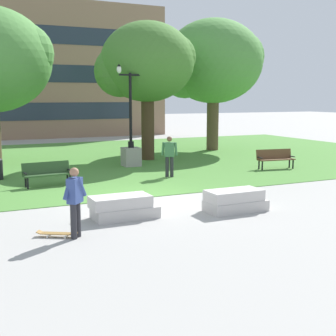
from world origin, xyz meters
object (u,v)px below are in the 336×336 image
object	(u,v)px
park_bench_near_left	(275,158)
lamp_post_center	(131,146)
skateboard	(58,233)
concrete_block_center	(123,207)
person_bystander_near_lawn	(169,154)
concrete_block_left	(235,201)
park_bench_far_left	(47,172)
person_skateboarder	(75,198)

from	to	relation	value
park_bench_near_left	lamp_post_center	distance (m)	6.88
skateboard	lamp_post_center	bearing A→B (deg)	60.54
concrete_block_center	person_bystander_near_lawn	size ratio (longest dim) A/B	1.09
concrete_block_left	park_bench_far_left	world-z (taller)	park_bench_far_left
concrete_block_center	lamp_post_center	xyz separation A→B (m)	(3.68, 9.13, 0.70)
person_skateboarder	skateboard	size ratio (longest dim) A/B	1.75
person_bystander_near_lawn	concrete_block_left	bearing A→B (deg)	-96.97
concrete_block_left	skateboard	size ratio (longest dim) A/B	1.84
concrete_block_center	park_bench_near_left	size ratio (longest dim) A/B	1.00
concrete_block_center	park_bench_near_left	bearing A→B (deg)	29.92
park_bench_near_left	concrete_block_left	bearing A→B (deg)	-135.55
park_bench_far_left	person_bystander_near_lawn	xyz separation A→B (m)	(5.04, -0.15, 0.44)
lamp_post_center	park_bench_near_left	bearing A→B (deg)	-32.21
concrete_block_center	person_skateboarder	bearing A→B (deg)	-142.61
skateboard	lamp_post_center	world-z (taller)	lamp_post_center
skateboard	concrete_block_center	bearing A→B (deg)	26.25
person_skateboarder	skateboard	bearing A→B (deg)	147.06
concrete_block_center	lamp_post_center	size ratio (longest dim) A/B	0.38
skateboard	concrete_block_left	bearing A→B (deg)	4.02
person_bystander_near_lawn	skateboard	bearing A→B (deg)	-133.06
person_skateboarder	person_bystander_near_lawn	distance (m)	8.82
park_bench_near_left	park_bench_far_left	xyz separation A→B (m)	(-10.50, 0.18, 0.00)
person_skateboarder	park_bench_far_left	bearing A→B (deg)	84.70
skateboard	park_bench_near_left	world-z (taller)	park_bench_near_left
concrete_block_left	skateboard	xyz separation A→B (m)	(-5.32, -0.37, -0.22)
lamp_post_center	park_bench_far_left	bearing A→B (deg)	-143.40
person_skateboarder	park_bench_near_left	bearing A→B (deg)	31.11
concrete_block_left	park_bench_near_left	size ratio (longest dim) A/B	0.97
park_bench_near_left	lamp_post_center	bearing A→B (deg)	147.79
person_bystander_near_lawn	lamp_post_center	bearing A→B (deg)	95.40
park_bench_far_left	person_bystander_near_lawn	size ratio (longest dim) A/B	1.08
concrete_block_center	park_bench_near_left	world-z (taller)	park_bench_near_left
lamp_post_center	concrete_block_left	bearing A→B (deg)	-92.37
concrete_block_center	concrete_block_left	size ratio (longest dim) A/B	1.04
concrete_block_left	park_bench_far_left	distance (m)	7.60
concrete_block_left	park_bench_far_left	size ratio (longest dim) A/B	0.98
park_bench_far_left	lamp_post_center	distance (m)	5.86
concrete_block_center	lamp_post_center	distance (m)	9.87
park_bench_far_left	concrete_block_left	bearing A→B (deg)	-55.65
concrete_block_center	person_bystander_near_lawn	distance (m)	6.84
person_skateboarder	park_bench_far_left	size ratio (longest dim) A/B	0.93
lamp_post_center	person_bystander_near_lawn	bearing A→B (deg)	-84.60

